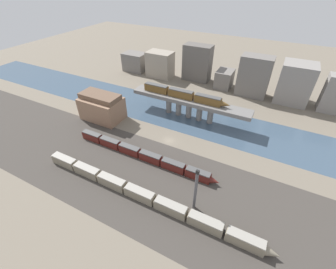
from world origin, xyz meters
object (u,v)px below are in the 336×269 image
Objects in this scene: warehouse_building at (102,107)px; train_on_bridge at (184,94)px; train_yard_mid at (142,154)px; signal_tower at (196,190)px; train_yard_near at (143,196)px.

train_on_bridge is at bearing 30.14° from warehouse_building.
signal_tower is at bearing -24.02° from train_yard_mid.
train_yard_mid is at bearing 155.98° from signal_tower.
signal_tower reaches higher than train_yard_near.
warehouse_building is at bearing 153.92° from train_yard_mid.
train_yard_mid is 3.11× the size of warehouse_building.
warehouse_building reaches higher than train_yard_near.
warehouse_building is (-45.10, 33.59, 4.51)m from train_yard_near.
warehouse_building is (-33.81, 16.55, 4.54)m from train_yard_mid.
train_on_bridge is at bearing 100.35° from train_yard_near.
train_yard_near is at bearing -79.65° from train_on_bridge.
train_on_bridge is 2.23× the size of warehouse_building.
train_yard_near is 17.97m from signal_tower.
train_yard_near is 4.14× the size of warehouse_building.
train_on_bridge is 55.75m from signal_tower.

